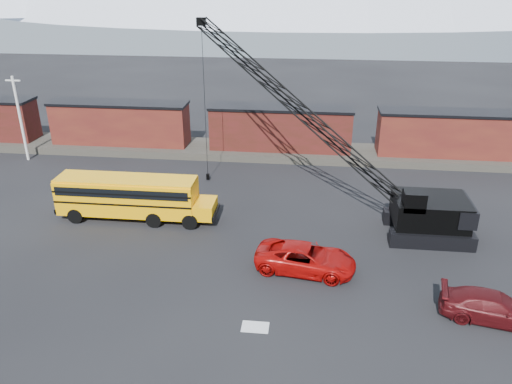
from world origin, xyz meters
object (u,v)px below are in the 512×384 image
Objects in this scene: school_bus at (132,196)px; maroon_suv at (493,307)px; red_pickup at (306,258)px; crawler_crane at (298,108)px.

school_bus reaches higher than maroon_suv.
school_bus is at bearing 78.91° from maroon_suv.
maroon_suv is at bearing -101.86° from red_pickup.
maroon_suv is at bearing -50.08° from crawler_crane.
school_bus is 1.93× the size of red_pickup.
crawler_crane reaches higher than red_pickup.
maroon_suv is (9.76, -3.59, -0.07)m from red_pickup.
school_bus is at bearing -161.96° from crawler_crane.
maroon_suv is at bearing -22.20° from school_bus.
crawler_crane reaches higher than maroon_suv.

